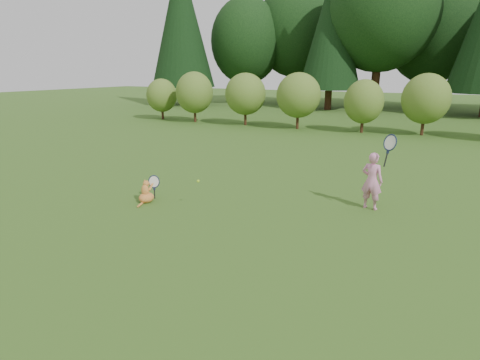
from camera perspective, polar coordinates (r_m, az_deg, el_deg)
The scene contains 5 objects.
ground at distance 7.92m, azimuth -4.06°, elevation -6.07°, with size 100.00×100.00×0.00m, color #285217.
shrub_row at distance 19.66m, azimuth 16.94°, elevation 10.41°, with size 28.00×3.00×2.80m, color #576B21, non-canonical shape.
child at distance 8.93m, azimuth 18.32°, elevation 0.05°, with size 0.73×0.50×1.84m.
cat at distance 9.26m, azimuth -13.18°, elevation -1.47°, with size 0.38×0.70×0.72m.
tennis_ball at distance 8.57m, azimuth -5.97°, elevation -0.16°, with size 0.06×0.06×0.06m.
Camera 1 is at (3.99, -6.19, 2.89)m, focal length 30.00 mm.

